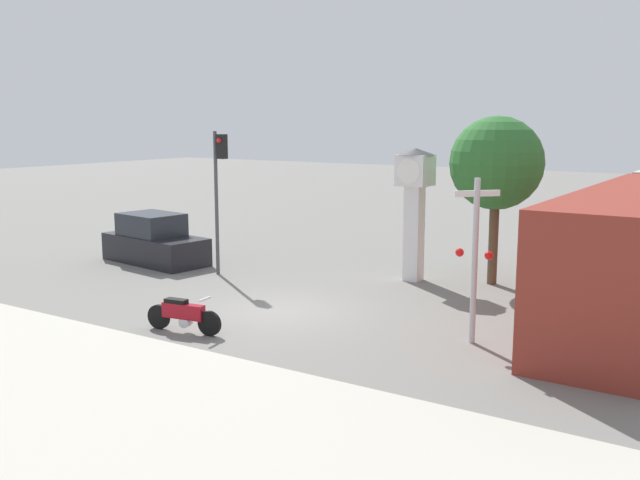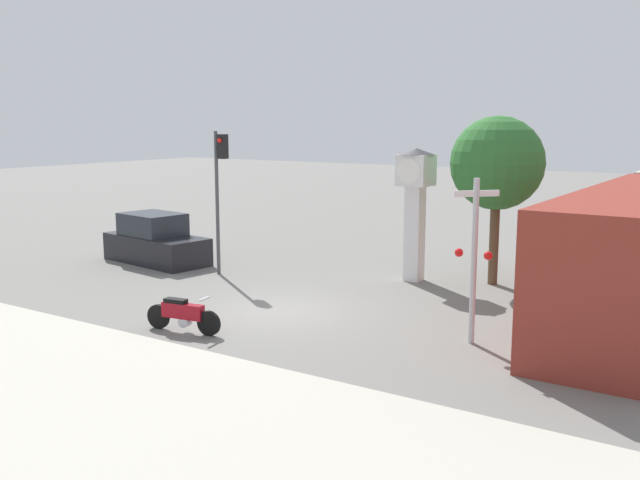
% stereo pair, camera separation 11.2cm
% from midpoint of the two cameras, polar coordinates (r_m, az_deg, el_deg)
% --- Properties ---
extents(ground_plane, '(120.00, 120.00, 0.00)m').
position_cam_midpoint_polar(ground_plane, '(19.53, -3.38, -5.71)').
color(ground_plane, slate).
extents(sidewalk_strip, '(36.00, 6.00, 0.10)m').
position_cam_midpoint_polar(sidewalk_strip, '(14.89, -19.48, -10.96)').
color(sidewalk_strip, '#BCB7A8').
rests_on(sidewalk_strip, ground_plane).
extents(motorcycle, '(2.08, 0.54, 0.92)m').
position_cam_midpoint_polar(motorcycle, '(17.82, -10.74, -5.87)').
color(motorcycle, black).
rests_on(motorcycle, ground_plane).
extents(clock_tower, '(1.19, 1.19, 4.27)m').
position_cam_midpoint_polar(clock_tower, '(22.94, 7.78, 3.73)').
color(clock_tower, white).
rests_on(clock_tower, ground_plane).
extents(traffic_light, '(0.50, 0.35, 4.79)m').
position_cam_midpoint_polar(traffic_light, '(23.83, -7.90, 4.96)').
color(traffic_light, '#47474C').
rests_on(traffic_light, ground_plane).
extents(railroad_crossing_signal, '(0.90, 0.82, 3.85)m').
position_cam_midpoint_polar(railroad_crossing_signal, '(16.67, 12.41, -1.15)').
color(railroad_crossing_signal, '#B7B7BC').
rests_on(railroad_crossing_signal, ground_plane).
extents(street_tree, '(2.91, 2.91, 5.29)m').
position_cam_midpoint_polar(street_tree, '(22.83, 14.12, 5.93)').
color(street_tree, brown).
rests_on(street_tree, ground_plane).
extents(parked_car, '(4.41, 2.38, 1.80)m').
position_cam_midpoint_polar(parked_car, '(26.68, -12.90, -0.16)').
color(parked_car, black).
rests_on(parked_car, ground_plane).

